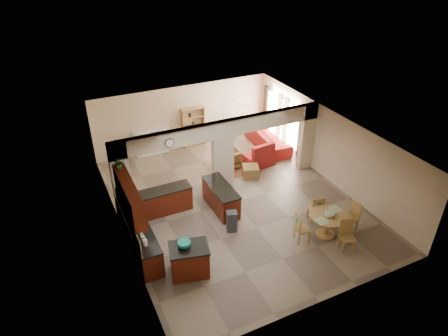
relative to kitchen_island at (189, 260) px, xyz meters
name	(u,v)px	position (x,y,z in m)	size (l,w,h in m)	color
floor	(235,202)	(2.71, 2.53, -0.48)	(10.00, 10.00, 0.00)	#766752
ceiling	(236,132)	(2.71, 2.53, 2.32)	(10.00, 10.00, 0.00)	white
wall_back	(184,117)	(2.71, 7.53, 0.92)	(8.00, 8.00, 0.00)	#BFAD8B
wall_front	(327,263)	(2.71, -2.47, 0.92)	(8.00, 8.00, 0.00)	#BFAD8B
wall_left	(119,198)	(-1.29, 2.53, 0.92)	(10.00, 10.00, 0.00)	#BFAD8B
wall_right	(329,146)	(6.71, 2.53, 0.92)	(10.00, 10.00, 0.00)	#BFAD8B
partition_left_pier	(121,180)	(-0.99, 3.53, 0.92)	(0.60, 0.25, 2.80)	#BFAD8B
partition_center_pier	(223,163)	(2.71, 3.53, 0.62)	(0.80, 0.25, 2.20)	#BFAD8B
partition_right_pier	(307,137)	(6.41, 3.53, 0.92)	(0.60, 0.25, 2.80)	#BFAD8B
partition_header	(223,129)	(2.71, 3.53, 2.02)	(8.00, 0.25, 0.60)	#BFAD8B
kitchen_counter	(148,220)	(-0.55, 2.28, -0.01)	(2.52, 3.29, 1.48)	#441A07
upper_cabinets	(129,196)	(-1.11, 1.73, 1.44)	(0.35, 2.40, 0.90)	#441A07
peninsula	(221,198)	(2.11, 2.42, -0.02)	(0.70, 1.85, 0.91)	#441A07
wall_clock	(170,143)	(0.71, 3.38, 1.97)	(0.34, 0.34, 0.03)	#492B18
rug	(238,168)	(3.91, 4.63, -0.47)	(1.60, 1.30, 0.01)	brown
fireplace	(152,141)	(1.11, 7.36, 0.14)	(1.60, 0.35, 1.20)	silver
shelving_unit	(193,127)	(3.06, 7.35, 0.42)	(1.00, 0.32, 1.80)	olive
window_a	(294,128)	(6.68, 4.83, 0.72)	(0.02, 0.90, 1.90)	white
window_b	(273,114)	(6.68, 6.53, 0.72)	(0.02, 0.90, 1.90)	white
glazed_door	(282,123)	(6.68, 5.68, 0.57)	(0.02, 0.70, 2.10)	white
drape_a_left	(301,133)	(6.64, 4.23, 0.72)	(0.10, 0.28, 2.30)	#3D1818
drape_a_right	(285,123)	(6.64, 5.43, 0.72)	(0.10, 0.28, 2.30)	#3D1818
drape_b_left	(279,118)	(6.64, 5.93, 0.72)	(0.10, 0.28, 2.30)	#3D1818
drape_b_right	(265,109)	(6.64, 7.13, 0.72)	(0.10, 0.28, 2.30)	#3D1818
ceiling_fan	(235,101)	(4.21, 5.53, 2.08)	(1.00, 1.00, 0.10)	white
kitchen_island	(189,260)	(0.00, 0.00, 0.00)	(1.26, 1.03, 0.95)	#441A07
teal_bowl	(184,244)	(-0.10, 0.08, 0.56)	(0.36, 0.36, 0.17)	#148C75
trash_can	(232,222)	(1.91, 1.17, -0.14)	(0.32, 0.27, 0.68)	#2E2E31
dining_table	(327,222)	(4.54, -0.34, 0.05)	(1.18, 1.18, 0.80)	olive
fruit_bowl	(329,214)	(4.52, -0.40, 0.40)	(0.29, 0.29, 0.15)	#8DBA28
sofa	(268,138)	(6.01, 5.77, -0.07)	(1.09, 2.79, 0.82)	maroon
chaise	(259,160)	(4.86, 4.54, -0.27)	(1.06, 0.87, 0.43)	maroon
armchair	(229,158)	(3.65, 4.90, -0.09)	(0.82, 0.85, 0.77)	maroon
ottoman	(251,171)	(4.09, 3.86, -0.26)	(0.61, 0.61, 0.44)	maroon
plant	(119,162)	(-1.11, 2.66, 2.07)	(0.33, 0.29, 0.37)	#215516
chair_north	(316,209)	(4.63, 0.36, 0.07)	(0.50, 0.50, 1.02)	olive
chair_east	(352,215)	(5.46, -0.43, 0.07)	(0.46, 0.46, 1.02)	olive
chair_south	(347,233)	(4.70, -1.05, 0.07)	(0.53, 0.53, 1.02)	olive
chair_west	(300,227)	(3.61, -0.19, 0.07)	(0.49, 0.49, 1.02)	olive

